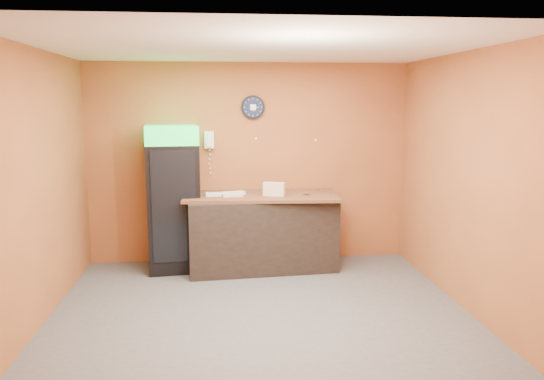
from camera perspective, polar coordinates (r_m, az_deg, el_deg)
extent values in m
plane|color=#47474C|center=(5.92, -1.26, -12.95)|extent=(4.50, 4.50, 0.00)
cube|color=#AC5E30|center=(7.52, -2.48, 2.90)|extent=(4.50, 0.02, 2.80)
cube|color=#AC5E30|center=(5.82, -23.99, 0.18)|extent=(0.02, 4.00, 2.80)
cube|color=#AC5E30|center=(6.13, 20.15, 0.85)|extent=(0.02, 4.00, 2.80)
cube|color=white|center=(5.50, -1.37, 15.13)|extent=(4.50, 4.00, 0.02)
cube|color=black|center=(7.27, -10.56, -1.84)|extent=(0.75, 0.75, 1.70)
cube|color=green|center=(7.15, -10.79, 5.83)|extent=(0.75, 0.75, 0.24)
cube|color=black|center=(6.93, -11.13, -1.81)|extent=(0.56, 0.08, 1.46)
cube|color=black|center=(7.26, -1.17, -4.61)|extent=(2.03, 1.03, 0.98)
cylinder|color=black|center=(7.45, -2.07, 8.89)|extent=(0.33, 0.05, 0.33)
cylinder|color=#0F1433|center=(7.42, -2.05, 8.89)|extent=(0.28, 0.01, 0.28)
cube|color=white|center=(7.41, -2.05, 8.89)|extent=(0.08, 0.00, 0.08)
cube|color=white|center=(7.43, -6.77, 5.39)|extent=(0.13, 0.08, 0.24)
cube|color=white|center=(7.38, -6.78, 5.36)|extent=(0.05, 0.04, 0.19)
cube|color=brown|center=(7.15, -1.18, -0.63)|extent=(2.09, 1.04, 0.04)
cube|color=#F6E0BF|center=(7.03, 0.22, -0.39)|extent=(0.30, 0.19, 0.06)
cube|color=#F6E0BF|center=(7.02, 0.22, 0.09)|extent=(0.30, 0.19, 0.06)
cube|color=#F6E0BF|center=(7.01, 0.22, 0.57)|extent=(0.30, 0.19, 0.06)
cube|color=silver|center=(7.06, -5.95, -0.46)|extent=(0.31, 0.14, 0.04)
cube|color=silver|center=(7.00, -4.24, -0.55)|extent=(0.28, 0.14, 0.04)
cube|color=silver|center=(7.14, -4.13, -0.34)|extent=(0.31, 0.20, 0.04)
cylinder|color=silver|center=(7.16, -2.98, -0.25)|extent=(0.05, 0.05, 0.05)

